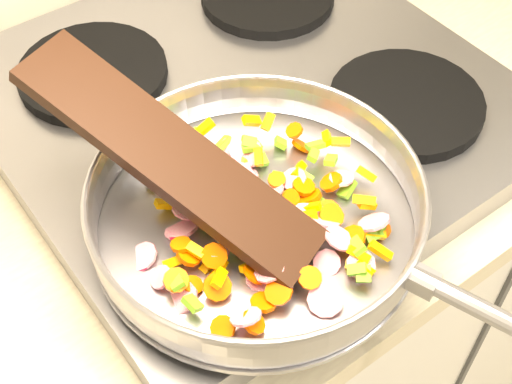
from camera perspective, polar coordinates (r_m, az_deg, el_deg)
base_cabinet at (r=1.65m, az=19.47°, el=4.07°), size 3.00×0.65×0.86m
cooktop at (r=0.92m, az=-0.77°, el=7.06°), size 0.60×0.60×0.04m
grate_fl at (r=0.76m, az=-3.07°, el=-1.44°), size 0.19×0.19×0.02m
grate_fr at (r=0.90m, az=11.93°, el=6.97°), size 0.19×0.19×0.02m
grate_bl at (r=0.94m, az=-12.92°, el=9.32°), size 0.19×0.19×0.02m
saute_pan at (r=0.71m, az=0.13°, el=-1.14°), size 0.38×0.53×0.06m
vegetable_heap at (r=0.72m, az=0.41°, el=-1.99°), size 0.28×0.27×0.05m
wooden_spatula at (r=0.69m, az=-6.80°, el=2.77°), size 0.19×0.32×0.13m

